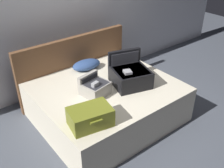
{
  "coord_description": "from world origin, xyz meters",
  "views": [
    {
      "loc": [
        -1.87,
        -2.09,
        2.46
      ],
      "look_at": [
        0.0,
        0.28,
        0.64
      ],
      "focal_mm": 42.09,
      "sensor_mm": 36.0,
      "label": 1
    }
  ],
  "objects_px": {
    "hard_case_medium": "(90,117)",
    "bed": "(107,102)",
    "hard_case_large": "(130,75)",
    "pillow_near_headboard": "(86,65)",
    "hard_case_small": "(95,87)"
  },
  "relations": [
    {
      "from": "bed",
      "to": "hard_case_small",
      "type": "xyz_separation_m",
      "value": [
        -0.23,
        -0.05,
        0.37
      ]
    },
    {
      "from": "hard_case_small",
      "to": "pillow_near_headboard",
      "type": "bearing_deg",
      "value": 54.05
    },
    {
      "from": "hard_case_large",
      "to": "hard_case_medium",
      "type": "height_order",
      "value": "hard_case_large"
    },
    {
      "from": "hard_case_large",
      "to": "pillow_near_headboard",
      "type": "xyz_separation_m",
      "value": [
        -0.23,
        0.75,
        -0.07
      ]
    },
    {
      "from": "bed",
      "to": "hard_case_medium",
      "type": "distance_m",
      "value": 0.91
    },
    {
      "from": "hard_case_medium",
      "to": "pillow_near_headboard",
      "type": "height_order",
      "value": "hard_case_medium"
    },
    {
      "from": "pillow_near_headboard",
      "to": "hard_case_large",
      "type": "bearing_deg",
      "value": -72.82
    },
    {
      "from": "bed",
      "to": "hard_case_medium",
      "type": "relative_size",
      "value": 3.66
    },
    {
      "from": "hard_case_large",
      "to": "pillow_near_headboard",
      "type": "height_order",
      "value": "hard_case_large"
    },
    {
      "from": "hard_case_large",
      "to": "pillow_near_headboard",
      "type": "relative_size",
      "value": 1.31
    },
    {
      "from": "bed",
      "to": "pillow_near_headboard",
      "type": "height_order",
      "value": "pillow_near_headboard"
    },
    {
      "from": "pillow_near_headboard",
      "to": "hard_case_medium",
      "type": "bearing_deg",
      "value": -121.62
    },
    {
      "from": "hard_case_large",
      "to": "hard_case_medium",
      "type": "xyz_separation_m",
      "value": [
        -0.94,
        -0.39,
        -0.03
      ]
    },
    {
      "from": "bed",
      "to": "pillow_near_headboard",
      "type": "xyz_separation_m",
      "value": [
        0.07,
        0.61,
        0.35
      ]
    },
    {
      "from": "hard_case_medium",
      "to": "bed",
      "type": "bearing_deg",
      "value": 51.13
    }
  ]
}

